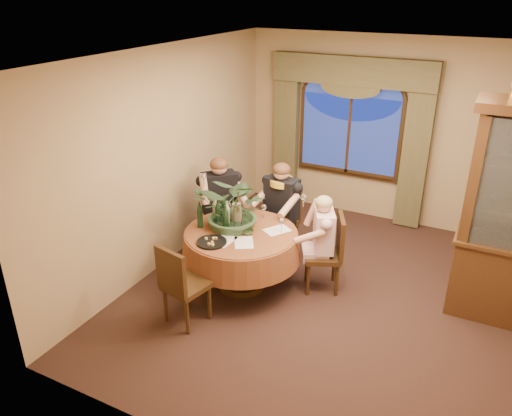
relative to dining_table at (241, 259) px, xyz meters
The scene contains 32 objects.
floor 1.14m from the dining_table, 13.39° to the left, with size 5.00×5.00×0.00m, color black.
wall_back 3.12m from the dining_table, 69.10° to the left, with size 4.50×4.50×0.00m, color #A0845B.
ceiling 2.65m from the dining_table, 13.39° to the left, with size 5.00×5.00×0.00m, color white.
window 2.87m from the dining_table, 80.47° to the left, with size 1.62×0.10×1.32m, color navy, non-canonical shape.
arched_transom 3.21m from the dining_table, 80.47° to the left, with size 1.60×0.06×0.44m, color navy, non-canonical shape.
drapery_left 2.81m from the dining_table, 102.44° to the left, with size 0.38×0.14×2.32m, color #4A4528.
drapery_right 3.12m from the dining_table, 60.63° to the left, with size 0.38×0.14×2.32m, color #4A4528.
swag_valance 3.25m from the dining_table, 80.18° to the left, with size 2.45×0.16×0.42m, color #4A4528, non-canonical shape.
dining_table is the anchor object (origin of this frame).
chair_right 0.99m from the dining_table, 23.94° to the left, with size 0.42×0.42×0.96m, color black.
chair_back_right 0.98m from the dining_table, 85.27° to the left, with size 0.42×0.42×0.96m, color black.
chair_back 0.93m from the dining_table, 134.16° to the left, with size 0.42×0.42×0.96m, color black.
chair_front_left 0.92m from the dining_table, 102.44° to the right, with size 0.42×0.42×0.96m, color black.
person_pink 1.01m from the dining_table, 26.09° to the left, with size 0.44×0.40×1.22m, color beige, non-canonical shape.
person_back 0.95m from the dining_table, 137.04° to the left, with size 0.50×0.46×1.40m, color black, non-canonical shape.
person_scarf 0.95m from the dining_table, 81.70° to the left, with size 0.49×0.45×1.36m, color black, non-canonical shape.
stoneware_vase 0.55m from the dining_table, 132.41° to the left, with size 0.14×0.14×0.27m, color #95765F, non-canonical shape.
centerpiece_plant 0.98m from the dining_table, 141.80° to the left, with size 0.90×1.01×0.78m, color #345233.
olive_bowl 0.41m from the dining_table, ahead, with size 0.14×0.14×0.04m, color #43532E.
cheese_platter 0.58m from the dining_table, 111.85° to the right, with size 0.35×0.35×0.02m, color black.
wine_bottle_0 0.63m from the dining_table, behind, with size 0.07×0.07×0.33m, color black.
wine_bottle_1 0.66m from the dining_table, 150.98° to the left, with size 0.07×0.07×0.33m, color black.
wine_bottle_2 0.74m from the dining_table, 166.86° to the right, with size 0.07×0.07×0.33m, color black.
wine_bottle_3 0.57m from the dining_table, 156.34° to the right, with size 0.07×0.07×0.33m, color black.
wine_bottle_4 0.58m from the dining_table, 169.39° to the left, with size 0.07×0.07×0.33m, color tan.
wine_bottle_5 0.68m from the dining_table, 166.30° to the left, with size 0.07×0.07×0.33m, color tan.
tasting_paper_0 0.47m from the dining_table, 55.04° to the right, with size 0.21×0.30×0.00m, color white.
tasting_paper_1 0.57m from the dining_table, 30.90° to the left, with size 0.21×0.30×0.00m, color white.
tasting_paper_2 0.48m from the dining_table, 102.79° to the right, with size 0.21×0.30×0.00m, color white.
wine_glass_person_pink 0.67m from the dining_table, 26.09° to the left, with size 0.07×0.07×0.18m, color silver, non-canonical shape.
wine_glass_person_back 0.67m from the dining_table, 137.04° to the left, with size 0.07×0.07×0.18m, color silver, non-canonical shape.
wine_glass_person_scarf 0.67m from the dining_table, 81.70° to the left, with size 0.07×0.07×0.18m, color silver, non-canonical shape.
Camera 1 is at (1.50, -4.88, 3.47)m, focal length 35.00 mm.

